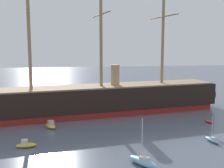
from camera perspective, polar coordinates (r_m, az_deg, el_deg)
name	(u,v)px	position (r m, az deg, el deg)	size (l,w,h in m)	color
tall_ship	(101,99)	(69.70, -2.19, -3.10)	(72.75, 19.75, 35.15)	maroon
sailboat_near_centre	(143,161)	(41.98, 6.39, -15.42)	(4.15, 5.39, 6.95)	#7FB2D6
motorboat_mid_left	(26,145)	(50.46, -17.18, -11.75)	(3.39, 1.55, 1.40)	gold
sailboat_mid_right	(212,140)	(54.04, 19.80, -10.65)	(1.65, 3.73, 4.70)	#7FB2D6
motorboat_alongside_bow	(51,125)	(60.29, -12.42, -8.24)	(3.01, 4.20, 1.63)	gold
dinghy_alongside_stern	(209,121)	(66.47, 19.15, -7.23)	(1.45, 2.51, 0.56)	#B22D28
dinghy_distant_centre	(112,101)	(85.55, 0.00, -3.42)	(1.48, 2.66, 0.60)	silver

